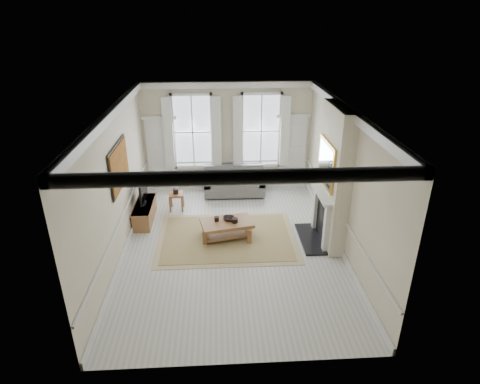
{
  "coord_description": "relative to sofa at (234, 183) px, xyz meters",
  "views": [
    {
      "loc": [
        -0.3,
        -8.42,
        5.33
      ],
      "look_at": [
        0.22,
        0.47,
        1.25
      ],
      "focal_mm": 30.0,
      "sensor_mm": 36.0,
      "label": 1
    }
  ],
  "objects": [
    {
      "name": "left_wall",
      "position": [
        -2.79,
        -3.11,
        1.34
      ],
      "size": [
        0.0,
        7.2,
        7.2
      ],
      "primitive_type": "plane",
      "rotation": [
        1.57,
        0.0,
        1.57
      ],
      "color": "beige",
      "rests_on": "floor"
    },
    {
      "name": "chimney_breast",
      "position": [
        2.23,
        -2.91,
        1.34
      ],
      "size": [
        0.35,
        1.7,
        3.38
      ],
      "primitive_type": "cube",
      "color": "beige",
      "rests_on": "floor"
    },
    {
      "name": "bowl",
      "position": [
        -0.26,
        -2.61,
        0.15
      ],
      "size": [
        0.35,
        0.35,
        0.07
      ],
      "primitive_type": "imported",
      "rotation": [
        0.0,
        0.0,
        -0.22
      ],
      "color": "black",
      "rests_on": "coffee_table"
    },
    {
      "name": "door_right",
      "position": [
        1.86,
        0.45,
        0.79
      ],
      "size": [
        0.9,
        0.08,
        2.3
      ],
      "primitive_type": "cube",
      "color": "silver",
      "rests_on": "floor"
    },
    {
      "name": "tv",
      "position": [
        -2.51,
        -1.64,
        0.54
      ],
      "size": [
        0.08,
        0.9,
        0.68
      ],
      "color": "black",
      "rests_on": "tv_stand"
    },
    {
      "name": "ceramic_pot_a",
      "position": [
        -0.56,
        -2.66,
        0.17
      ],
      "size": [
        0.12,
        0.12,
        0.12
      ],
      "primitive_type": "cylinder",
      "color": "black",
      "rests_on": "coffee_table"
    },
    {
      "name": "mirror",
      "position": [
        2.02,
        -2.91,
        1.69
      ],
      "size": [
        0.06,
        1.26,
        1.06
      ],
      "primitive_type": "cube",
      "color": "#BB8E33",
      "rests_on": "chimney_breast"
    },
    {
      "name": "floor",
      "position": [
        -0.19,
        -3.11,
        -0.36
      ],
      "size": [
        7.2,
        7.2,
        0.0
      ],
      "primitive_type": "plane",
      "color": "#B7B5AD",
      "rests_on": "ground"
    },
    {
      "name": "ceramic_pot_b",
      "position": [
        -0.11,
        -2.76,
        0.17
      ],
      "size": [
        0.16,
        0.16,
        0.11
      ],
      "primitive_type": "cylinder",
      "color": "black",
      "rests_on": "coffee_table"
    },
    {
      "name": "back_wall",
      "position": [
        -0.19,
        0.49,
        1.34
      ],
      "size": [
        5.2,
        0.0,
        5.2
      ],
      "primitive_type": "plane",
      "rotation": [
        1.57,
        0.0,
        0.0
      ],
      "color": "beige",
      "rests_on": "floor"
    },
    {
      "name": "right_wall",
      "position": [
        2.41,
        -3.11,
        1.34
      ],
      "size": [
        0.0,
        7.2,
        7.2
      ],
      "primitive_type": "plane",
      "rotation": [
        1.57,
        0.0,
        -1.57
      ],
      "color": "beige",
      "rests_on": "floor"
    },
    {
      "name": "door_left",
      "position": [
        -2.24,
        0.45,
        0.79
      ],
      "size": [
        0.9,
        0.08,
        2.3
      ],
      "primitive_type": "cube",
      "color": "silver",
      "rests_on": "floor"
    },
    {
      "name": "tv_stand",
      "position": [
        -2.53,
        -1.64,
        -0.11
      ],
      "size": [
        0.45,
        1.41,
        0.5
      ],
      "primitive_type": "cube",
      "color": "brown",
      "rests_on": "floor"
    },
    {
      "name": "hearth",
      "position": [
        1.81,
        -2.91,
        -0.34
      ],
      "size": [
        0.55,
        1.5,
        0.05
      ],
      "primitive_type": "cube",
      "color": "black",
      "rests_on": "floor"
    },
    {
      "name": "ceiling",
      "position": [
        -0.19,
        -3.11,
        3.04
      ],
      "size": [
        7.2,
        7.2,
        0.0
      ],
      "primitive_type": "plane",
      "rotation": [
        3.14,
        0.0,
        0.0
      ],
      "color": "white",
      "rests_on": "back_wall"
    },
    {
      "name": "fireplace",
      "position": [
        2.01,
        -2.91,
        0.37
      ],
      "size": [
        0.21,
        1.45,
        1.33
      ],
      "color": "silver",
      "rests_on": "floor"
    },
    {
      "name": "sofa",
      "position": [
        0.0,
        0.0,
        0.0
      ],
      "size": [
        1.86,
        0.91,
        0.86
      ],
      "color": "#5E5E5C",
      "rests_on": "floor"
    },
    {
      "name": "window_left",
      "position": [
        -1.24,
        0.44,
        1.54
      ],
      "size": [
        1.26,
        0.2,
        2.2
      ],
      "primitive_type": null,
      "color": "#B2BCC6",
      "rests_on": "back_wall"
    },
    {
      "name": "rug",
      "position": [
        -0.31,
        -2.71,
        -0.35
      ],
      "size": [
        3.5,
        2.6,
        0.02
      ],
      "primitive_type": "cube",
      "color": "olive",
      "rests_on": "floor"
    },
    {
      "name": "painting",
      "position": [
        -2.75,
        -2.81,
        1.69
      ],
      "size": [
        0.05,
        1.66,
        1.06
      ],
      "primitive_type": "cube",
      "color": "#A0661B",
      "rests_on": "left_wall"
    },
    {
      "name": "coffee_table",
      "position": [
        -0.31,
        -2.71,
        0.03
      ],
      "size": [
        1.39,
        0.98,
        0.47
      ],
      "rotation": [
        0.0,
        0.0,
        0.2
      ],
      "color": "brown",
      "rests_on": "rug"
    },
    {
      "name": "side_table",
      "position": [
        -1.72,
        -1.01,
        0.04
      ],
      "size": [
        0.46,
        0.46,
        0.51
      ],
      "rotation": [
        0.0,
        0.0,
        0.11
      ],
      "color": "brown",
      "rests_on": "floor"
    },
    {
      "name": "window_right",
      "position": [
        0.86,
        0.44,
        1.54
      ],
      "size": [
        1.26,
        0.2,
        2.2
      ],
      "primitive_type": null,
      "color": "#B2BCC6",
      "rests_on": "back_wall"
    }
  ]
}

